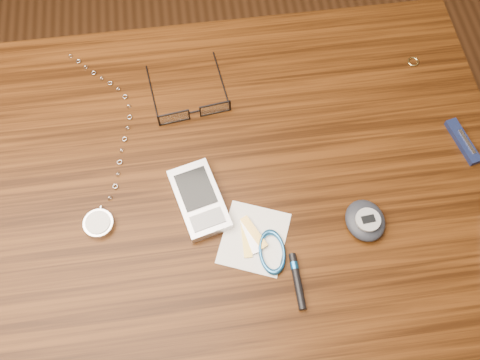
# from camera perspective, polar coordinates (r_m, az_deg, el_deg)

# --- Properties ---
(ground) EXTENTS (3.80, 3.80, 0.00)m
(ground) POSITION_cam_1_polar(r_m,az_deg,el_deg) (1.55, -2.50, -13.24)
(ground) COLOR #472814
(ground) RESTS_ON ground
(desk) EXTENTS (1.00, 0.70, 0.75)m
(desk) POSITION_cam_1_polar(r_m,az_deg,el_deg) (0.93, -4.07, -4.30)
(desk) COLOR #391C09
(desk) RESTS_ON ground
(eyeglasses) EXTENTS (0.14, 0.14, 0.03)m
(eyeglasses) POSITION_cam_1_polar(r_m,az_deg,el_deg) (0.90, -4.96, 7.47)
(eyeglasses) COLOR black
(eyeglasses) RESTS_ON desk
(gold_ring) EXTENTS (0.02, 0.02, 0.00)m
(gold_ring) POSITION_cam_1_polar(r_m,az_deg,el_deg) (1.02, 17.97, 11.92)
(gold_ring) COLOR tan
(gold_ring) RESTS_ON desk
(pocket_watch) EXTENTS (0.11, 0.35, 0.01)m
(pocket_watch) POSITION_cam_1_polar(r_m,az_deg,el_deg) (0.84, -14.75, -3.63)
(pocket_watch) COLOR silver
(pocket_watch) RESTS_ON desk
(pda_phone) EXTENTS (0.09, 0.13, 0.02)m
(pda_phone) POSITION_cam_1_polar(r_m,az_deg,el_deg) (0.82, -4.38, -2.06)
(pda_phone) COLOR silver
(pda_phone) RESTS_ON desk
(pedometer) EXTENTS (0.06, 0.07, 0.03)m
(pedometer) POSITION_cam_1_polar(r_m,az_deg,el_deg) (0.82, 13.22, -4.22)
(pedometer) COLOR #21232C
(pedometer) RESTS_ON desk
(notepad_keys) EXTENTS (0.13, 0.13, 0.01)m
(notepad_keys) POSITION_cam_1_polar(r_m,az_deg,el_deg) (0.80, 2.50, -6.97)
(notepad_keys) COLOR white
(notepad_keys) RESTS_ON desk
(pocket_knife) EXTENTS (0.04, 0.09, 0.01)m
(pocket_knife) POSITION_cam_1_polar(r_m,az_deg,el_deg) (0.94, 22.68, 3.81)
(pocket_knife) COLOR #111D3D
(pocket_knife) RESTS_ON desk
(black_blue_pen) EXTENTS (0.01, 0.08, 0.01)m
(black_blue_pen) POSITION_cam_1_polar(r_m,az_deg,el_deg) (0.79, 6.09, -10.47)
(black_blue_pen) COLOR black
(black_blue_pen) RESTS_ON desk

